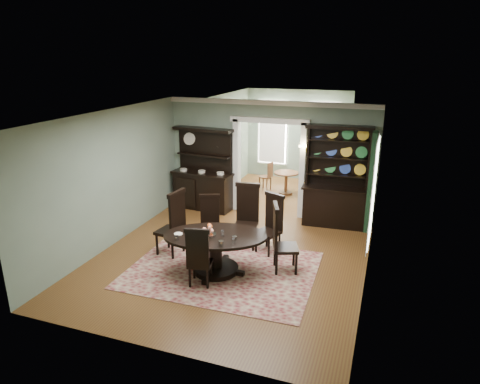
# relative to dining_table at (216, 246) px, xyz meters

# --- Properties ---
(room) EXTENTS (5.51, 6.01, 3.01)m
(room) POSITION_rel_dining_table_xyz_m (0.06, 0.58, 1.02)
(room) COLOR brown
(room) RESTS_ON ground
(parlor) EXTENTS (3.51, 3.50, 3.01)m
(parlor) POSITION_rel_dining_table_xyz_m (0.06, 6.07, 0.96)
(parlor) COLOR brown
(parlor) RESTS_ON ground
(doorway_trim) EXTENTS (2.08, 0.25, 2.57)m
(doorway_trim) POSITION_rel_dining_table_xyz_m (0.06, 3.54, 1.07)
(doorway_trim) COLOR silver
(doorway_trim) RESTS_ON floor
(right_window) EXTENTS (0.15, 1.47, 2.12)m
(right_window) POSITION_rel_dining_table_xyz_m (2.75, 1.47, 1.05)
(right_window) COLOR white
(right_window) RESTS_ON wall_right
(wall_sconce) EXTENTS (0.27, 0.21, 0.21)m
(wall_sconce) POSITION_rel_dining_table_xyz_m (1.01, 3.39, 1.34)
(wall_sconce) COLOR gold
(wall_sconce) RESTS_ON back_wall_right
(rug) EXTENTS (3.68, 2.83, 0.01)m
(rug) POSITION_rel_dining_table_xyz_m (0.10, 0.10, -0.55)
(rug) COLOR maroon
(rug) RESTS_ON floor
(dining_table) EXTENTS (2.33, 2.33, 0.79)m
(dining_table) POSITION_rel_dining_table_xyz_m (0.00, 0.00, 0.00)
(dining_table) COLOR black
(dining_table) RESTS_ON rug
(centerpiece) EXTENTS (1.29, 0.83, 0.21)m
(centerpiece) POSITION_rel_dining_table_xyz_m (-0.08, -0.09, 0.30)
(centerpiece) COLOR silver
(centerpiece) RESTS_ON dining_table
(chair_far_left) EXTENTS (0.56, 0.55, 1.19)m
(chair_far_left) POSITION_rel_dining_table_xyz_m (-0.58, 1.07, 0.07)
(chair_far_left) COLOR black
(chair_far_left) RESTS_ON rug
(chair_far_mid) EXTENTS (0.59, 0.57, 1.42)m
(chair_far_mid) POSITION_rel_dining_table_xyz_m (0.17, 1.41, 0.20)
(chair_far_mid) COLOR black
(chair_far_mid) RESTS_ON rug
(chair_far_right) EXTENTS (0.62, 0.61, 1.30)m
(chair_far_right) POSITION_rel_dining_table_xyz_m (0.77, 1.28, 0.13)
(chair_far_right) COLOR black
(chair_far_right) RESTS_ON rug
(chair_end_left) EXTENTS (0.58, 0.60, 1.45)m
(chair_end_left) POSITION_rel_dining_table_xyz_m (-1.11, 0.40, 0.21)
(chair_end_left) COLOR black
(chair_end_left) RESTS_ON rug
(chair_end_right) EXTENTS (0.63, 0.65, 1.39)m
(chair_end_right) POSITION_rel_dining_table_xyz_m (1.17, 0.46, 0.18)
(chair_end_right) COLOR black
(chair_end_right) RESTS_ON rug
(chair_near) EXTENTS (0.51, 0.50, 1.19)m
(chair_near) POSITION_rel_dining_table_xyz_m (-0.07, -0.63, 0.07)
(chair_near) COLOR black
(chair_near) RESTS_ON rug
(sideboard) EXTENTS (1.75, 0.76, 2.24)m
(sideboard) POSITION_rel_dining_table_xyz_m (-1.73, 3.28, 0.23)
(sideboard) COLOR black
(sideboard) RESTS_ON floor
(welsh_dresser) EXTENTS (1.63, 0.68, 2.50)m
(welsh_dresser) POSITION_rel_dining_table_xyz_m (1.85, 3.27, 0.35)
(welsh_dresser) COLOR black
(welsh_dresser) RESTS_ON floor
(parlor_table) EXTENTS (0.74, 0.74, 0.68)m
(parlor_table) POSITION_rel_dining_table_xyz_m (0.13, 5.27, -0.11)
(parlor_table) COLOR #593019
(parlor_table) RESTS_ON parlor_floor
(parlor_chair_left) EXTENTS (0.41, 0.40, 0.91)m
(parlor_chair_left) POSITION_rel_dining_table_xyz_m (-0.51, 5.39, -0.06)
(parlor_chair_left) COLOR #593019
(parlor_chair_left) RESTS_ON parlor_floor
(parlor_chair_right) EXTENTS (0.39, 0.38, 0.88)m
(parlor_chair_right) POSITION_rel_dining_table_xyz_m (0.69, 5.26, -0.08)
(parlor_chair_right) COLOR #593019
(parlor_chair_right) RESTS_ON parlor_floor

